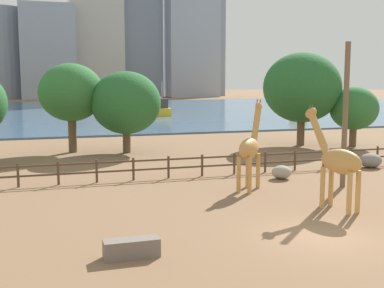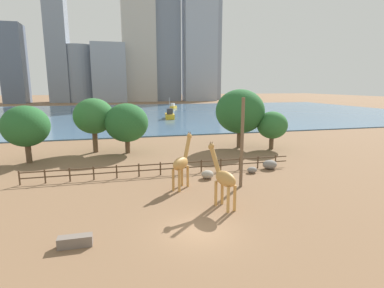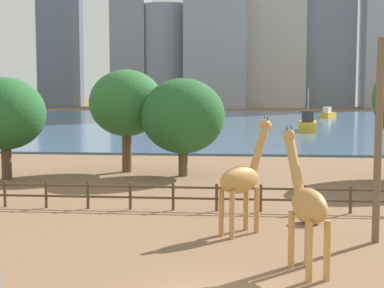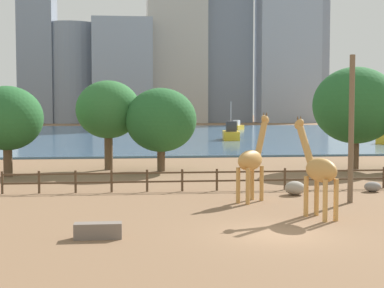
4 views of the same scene
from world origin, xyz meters
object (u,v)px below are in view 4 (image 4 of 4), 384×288
Objects in this scene: giraffe_tall at (252,160)px; feeding_trough at (98,231)px; utility_pole at (351,129)px; giraffe_companion at (319,170)px; boat_barge at (237,127)px; tree_left_small at (108,110)px; boulder_by_pole at (295,188)px; boat_sailboat at (231,133)px; tree_left_large at (356,105)px; tree_right_tall at (161,120)px; tree_center_broad at (7,118)px; boulder_near_fence at (373,187)px.

giraffe_tall is 11.06m from feeding_trough.
giraffe_tall is 5.35m from utility_pole.
giraffe_companion is 91.38m from boat_barge.
tree_left_small is at bearing 67.96° from giraffe_tall.
giraffe_tall is 4.08× the size of boulder_by_pole.
utility_pole is (5.02, -0.88, 1.62)m from giraffe_tall.
boat_barge is at bearing -5.19° from boat_sailboat.
tree_left_large reaches higher than giraffe_tall.
tree_left_large is at bearing -155.24° from boat_barge.
tree_left_large is 15.44m from tree_right_tall.
boulder_by_pole is 18.57m from tree_left_small.
tree_center_broad is 0.92× the size of tree_left_small.
boulder_by_pole is 0.64× the size of feeding_trough.
boat_barge reaches higher than boulder_near_fence.
boulder_near_fence is 0.12× the size of tree_left_large.
utility_pole is 14.82m from feeding_trough.
utility_pole is at bearing -112.35° from tree_left_large.
boulder_by_pole is at bearing -123.81° from tree_left_large.
giraffe_tall reaches higher than giraffe_companion.
tree_left_small is (-15.79, 13.69, 4.41)m from boulder_near_fence.
feeding_trough is at bearing -151.19° from utility_pole.
tree_left_small is at bearing 126.97° from utility_pole.
boulder_near_fence is at bearing -23.47° from tree_center_broad.
boat_barge is (3.70, 70.91, -4.19)m from tree_left_large.
tree_left_large is at bearing 4.20° from giraffe_tall.
utility_pole reaches higher than giraffe_companion.
giraffe_companion is at bearing -64.61° from tree_left_small.
boat_barge is at bearing 76.32° from feeding_trough.
feeding_trough is (-15.38, -10.54, 0.00)m from boulder_near_fence.
tree_left_small is at bearing 162.61° from boat_sailboat.
tree_center_broad is (-22.76, 9.88, 3.84)m from boulder_near_fence.
boat_sailboat reaches higher than boulder_by_pole.
tree_right_tall is 0.91× the size of tree_left_small.
tree_left_small reaches higher than boat_barge.
tree_left_small is at bearing 139.07° from boulder_near_fence.
tree_left_large is 19.53m from tree_left_small.
giraffe_tall is at bearing -162.29° from boat_barge.
boat_barge is (19.10, 70.81, -3.07)m from tree_right_tall.
tree_left_small reaches higher than boulder_near_fence.
giraffe_tall is 0.62× the size of utility_pole.
tree_center_broad is (-7.38, 20.42, 3.84)m from feeding_trough.
tree_left_small is (-0.41, 24.23, 4.41)m from feeding_trough.
giraffe_companion is at bearing -160.51° from boat_barge.
boulder_near_fence is at bearing -40.93° from tree_left_small.
feeding_trough is 0.39× the size of boat_barge.
feeding_trough is at bearing 90.40° from giraffe_companion.
tree_center_broad reaches higher than feeding_trough.
giraffe_tall is 1.01× the size of boat_barge.
giraffe_companion is at bearing -179.22° from boat_sailboat.
tree_left_large is 1.30× the size of boat_sailboat.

